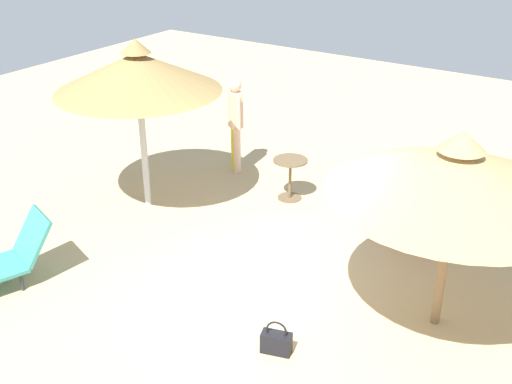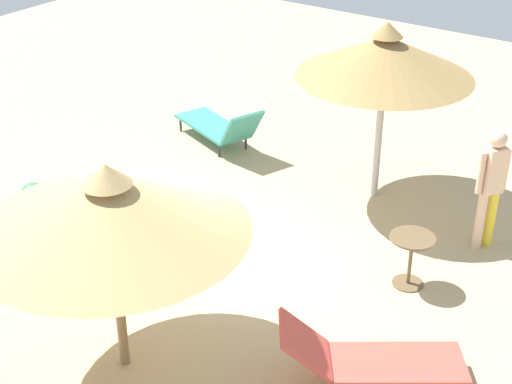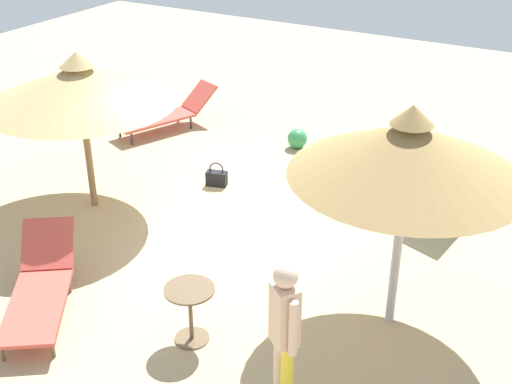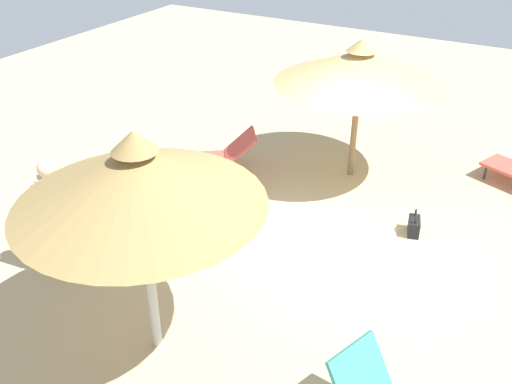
% 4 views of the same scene
% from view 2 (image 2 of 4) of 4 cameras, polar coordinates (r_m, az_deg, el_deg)
% --- Properties ---
extents(ground, '(24.00, 24.00, 0.10)m').
position_cam_2_polar(ground, '(10.64, -3.97, -5.65)').
color(ground, tan).
extents(parasol_umbrella_far_left, '(2.62, 2.62, 2.79)m').
position_cam_2_polar(parasol_umbrella_far_left, '(11.51, 9.45, 9.75)').
color(parasol_umbrella_far_left, '#B2B2B7').
rests_on(parasol_umbrella_far_left, ground).
extents(parasol_umbrella_edge, '(2.91, 2.91, 2.52)m').
position_cam_2_polar(parasol_umbrella_edge, '(8.00, -10.70, -1.13)').
color(parasol_umbrella_edge, olive).
rests_on(parasol_umbrella_edge, ground).
extents(lounge_chair_back, '(1.71, 2.03, 0.78)m').
position_cam_2_polar(lounge_chair_back, '(8.66, 8.21, -11.92)').
color(lounge_chair_back, '#CC4C3F').
rests_on(lounge_chair_back, ground).
extents(lounge_chair_near_left, '(1.30, 2.08, 0.90)m').
position_cam_2_polar(lounge_chair_near_left, '(13.78, -2.60, 4.83)').
color(lounge_chair_near_left, teal).
rests_on(lounge_chair_near_left, ground).
extents(person_standing_near_right, '(0.38, 0.34, 1.78)m').
position_cam_2_polar(person_standing_near_right, '(10.95, 16.87, 0.72)').
color(person_standing_near_right, beige).
rests_on(person_standing_near_right, ground).
extents(handbag, '(0.38, 0.26, 0.43)m').
position_cam_2_polar(handbag, '(10.73, -10.64, -4.54)').
color(handbag, black).
rests_on(handbag, ground).
extents(side_table_round, '(0.59, 0.59, 0.72)m').
position_cam_2_polar(side_table_round, '(10.16, 11.30, -4.35)').
color(side_table_round, brown).
rests_on(side_table_round, ground).
extents(beach_ball, '(0.38, 0.38, 0.38)m').
position_cam_2_polar(beach_ball, '(12.38, -16.01, -0.18)').
color(beach_ball, '#338C4C').
rests_on(beach_ball, ground).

